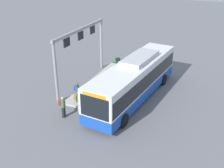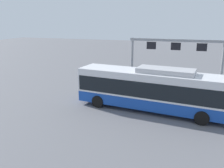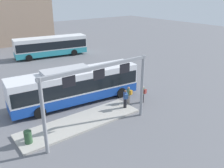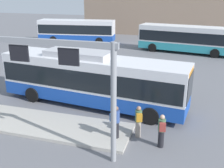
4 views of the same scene
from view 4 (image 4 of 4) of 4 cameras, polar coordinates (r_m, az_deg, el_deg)
The scene contains 10 objects.
ground_plane at distance 17.45m, azimuth -4.20°, elevation -4.28°, with size 120.00×120.00×0.00m, color slate.
platform_curb at distance 15.28m, azimuth -14.95°, elevation -8.25°, with size 10.00×2.80×0.16m, color #B2ADA3.
bus_main at distance 16.81m, azimuth -4.38°, elevation 1.39°, with size 12.20×3.81×3.46m.
bus_background_left at distance 32.56m, azimuth 15.76°, elevation 9.53°, with size 11.32×4.24×3.10m.
bus_background_right at distance 38.15m, azimuth -7.56°, elevation 11.45°, with size 10.72×3.87×3.10m.
person_boarding at distance 12.70m, azimuth 10.58°, elevation -9.73°, with size 0.41×0.57×1.67m.
person_waiting_near at distance 12.93m, azimuth 0.82°, elevation -8.01°, with size 0.47×0.60×1.67m.
person_waiting_mid at distance 13.38m, azimuth 5.68°, elevation -7.87°, with size 0.46×0.59×1.67m.
platform_sign_gantry at distance 12.16m, azimuth -18.86°, elevation 2.70°, with size 8.74×0.24×5.20m.
station_building at distance 47.70m, azimuth 9.40°, elevation 15.87°, with size 23.08×8.00×8.38m, color gray.
Camera 4 is at (5.83, -14.87, 7.03)m, focal length 42.70 mm.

